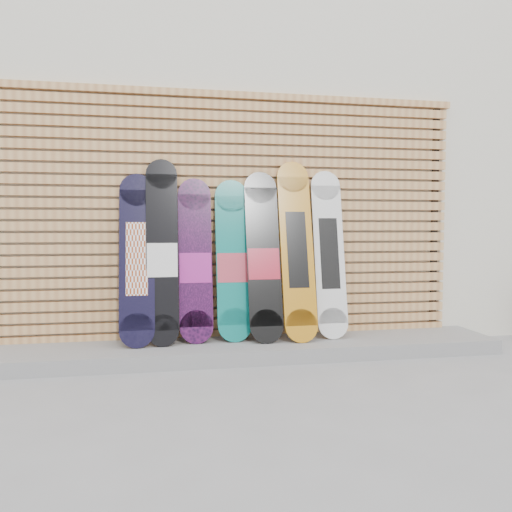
# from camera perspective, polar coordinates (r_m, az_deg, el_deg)

# --- Properties ---
(ground) EXTENTS (80.00, 80.00, 0.00)m
(ground) POSITION_cam_1_polar(r_m,az_deg,el_deg) (3.71, 1.23, -13.90)
(ground) COLOR gray
(ground) RESTS_ON ground
(building) EXTENTS (12.00, 5.00, 3.60)m
(building) POSITION_cam_1_polar(r_m,az_deg,el_deg) (7.11, -0.58, 8.94)
(building) COLOR beige
(building) RESTS_ON ground
(concrete_step) EXTENTS (4.60, 0.70, 0.12)m
(concrete_step) POSITION_cam_1_polar(r_m,az_deg,el_deg) (4.31, -2.63, -10.62)
(concrete_step) COLOR gray
(concrete_step) RESTS_ON ground
(slat_wall) EXTENTS (4.26, 0.08, 2.29)m
(slat_wall) POSITION_cam_1_polar(r_m,az_deg,el_deg) (4.48, -3.18, 4.70)
(slat_wall) COLOR tan
(slat_wall) RESTS_ON ground
(snowboard_0) EXTENTS (0.29, 0.35, 1.44)m
(snowboard_0) POSITION_cam_1_polar(r_m,az_deg,el_deg) (4.25, -13.46, -0.31)
(snowboard_0) COLOR black
(snowboard_0) RESTS_ON concrete_step
(snowboard_1) EXTENTS (0.27, 0.33, 1.56)m
(snowboard_1) POSITION_cam_1_polar(r_m,az_deg,el_deg) (4.25, -10.68, 0.43)
(snowboard_1) COLOR black
(snowboard_1) RESTS_ON concrete_step
(snowboard_2) EXTENTS (0.28, 0.28, 1.41)m
(snowboard_2) POSITION_cam_1_polar(r_m,az_deg,el_deg) (4.29, -6.95, -0.56)
(snowboard_2) COLOR black
(snowboard_2) RESTS_ON concrete_step
(snowboard_3) EXTENTS (0.29, 0.28, 1.40)m
(snowboard_3) POSITION_cam_1_polar(r_m,az_deg,el_deg) (4.32, -2.64, -0.56)
(snowboard_3) COLOR #0B736B
(snowboard_3) RESTS_ON concrete_step
(snowboard_4) EXTENTS (0.29, 0.38, 1.47)m
(snowboard_4) POSITION_cam_1_polar(r_m,az_deg,el_deg) (4.31, 0.85, -0.08)
(snowboard_4) COLOR black
(snowboard_4) RESTS_ON concrete_step
(snowboard_5) EXTENTS (0.29, 0.40, 1.57)m
(snowboard_5) POSITION_cam_1_polar(r_m,az_deg,el_deg) (4.37, 4.70, 0.74)
(snowboard_5) COLOR #C37C14
(snowboard_5) RESTS_ON concrete_step
(snowboard_6) EXTENTS (0.28, 0.32, 1.49)m
(snowboard_6) POSITION_cam_1_polar(r_m,az_deg,el_deg) (4.50, 8.35, 0.30)
(snowboard_6) COLOR silver
(snowboard_6) RESTS_ON concrete_step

